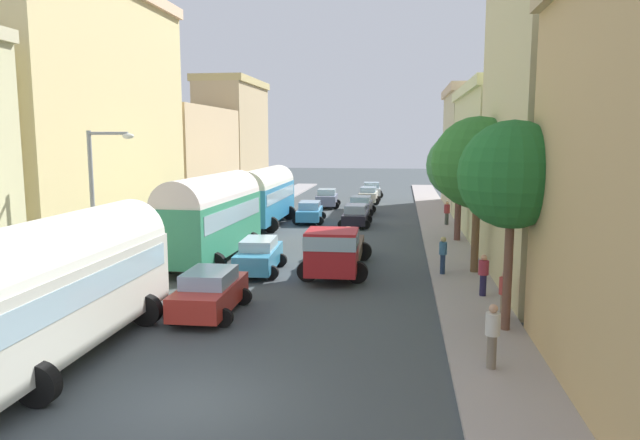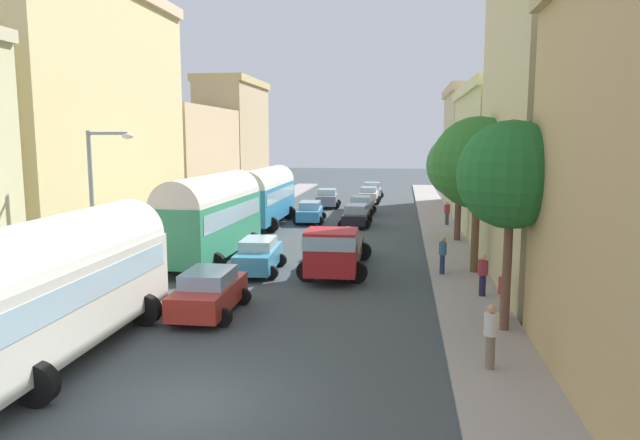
# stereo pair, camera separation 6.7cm
# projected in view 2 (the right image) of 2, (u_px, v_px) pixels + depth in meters

# --- Properties ---
(ground_plane) EXTENTS (154.00, 154.00, 0.00)m
(ground_plane) POSITION_uv_depth(u_px,v_px,m) (331.00, 226.00, 39.55)
(ground_plane) COLOR #3F474A
(sidewalk_left) EXTENTS (2.50, 70.00, 0.14)m
(sidewalk_left) POSITION_uv_depth(u_px,v_px,m) (228.00, 223.00, 40.55)
(sidewalk_left) COLOR #9A9695
(sidewalk_left) RESTS_ON ground
(sidewalk_right) EXTENTS (2.50, 70.00, 0.14)m
(sidewalk_right) POSITION_uv_depth(u_px,v_px,m) (440.00, 228.00, 38.54)
(sidewalk_right) COLOR #A29995
(sidewalk_right) RESTS_ON ground
(building_left_1) EXTENTS (5.71, 14.46, 13.43)m
(building_left_1) POSITION_uv_depth(u_px,v_px,m) (77.00, 122.00, 28.43)
(building_left_1) COLOR #DBC688
(building_left_1) RESTS_ON ground
(building_left_2) EXTENTS (5.29, 11.89, 8.14)m
(building_left_2) POSITION_uv_depth(u_px,v_px,m) (182.00, 164.00, 42.13)
(building_left_2) COLOR tan
(building_left_2) RESTS_ON ground
(building_left_3) EXTENTS (4.54, 10.36, 11.19)m
(building_left_3) POSITION_uv_depth(u_px,v_px,m) (234.00, 142.00, 53.04)
(building_left_3) COLOR tan
(building_left_3) RESTS_ON ground
(building_right_1) EXTENTS (5.63, 10.63, 13.58)m
(building_right_1) POSITION_uv_depth(u_px,v_px,m) (566.00, 116.00, 22.84)
(building_right_1) COLOR #C9BF89
(building_right_1) RESTS_ON ground
(building_right_2) EXTENTS (5.10, 14.68, 9.17)m
(building_right_2) POSITION_uv_depth(u_px,v_px,m) (502.00, 160.00, 36.18)
(building_right_2) COLOR beige
(building_right_2) RESTS_ON ground
(building_right_3) EXTENTS (5.85, 11.49, 10.18)m
(building_right_3) POSITION_uv_depth(u_px,v_px,m) (480.00, 148.00, 49.25)
(building_right_3) COLOR beige
(building_right_3) RESTS_ON ground
(parked_bus_0) EXTENTS (3.32, 9.22, 3.89)m
(parked_bus_0) POSITION_uv_depth(u_px,v_px,m) (58.00, 281.00, 15.72)
(parked_bus_0) COLOR beige
(parked_bus_0) RESTS_ON ground
(parked_bus_1) EXTENTS (3.42, 9.07, 4.21)m
(parked_bus_1) POSITION_uv_depth(u_px,v_px,m) (211.00, 213.00, 28.10)
(parked_bus_1) COLOR #328A64
(parked_bus_1) RESTS_ON ground
(parked_bus_2) EXTENTS (3.21, 9.57, 3.94)m
(parked_bus_2) POSITION_uv_depth(u_px,v_px,m) (265.00, 194.00, 39.73)
(parked_bus_2) COLOR teal
(parked_bus_2) RESTS_ON ground
(cargo_truck_0) EXTENTS (3.05, 7.58, 2.22)m
(cargo_truck_0) POSITION_uv_depth(u_px,v_px,m) (335.00, 249.00, 25.39)
(cargo_truck_0) COLOR #B01E22
(cargo_truck_0) RESTS_ON ground
(car_0) EXTENTS (2.17, 4.00, 1.47)m
(car_0) POSITION_uv_depth(u_px,v_px,m) (356.00, 215.00, 39.55)
(car_0) COLOR black
(car_0) RESTS_ON ground
(car_1) EXTENTS (2.32, 3.95, 1.45)m
(car_1) POSITION_uv_depth(u_px,v_px,m) (361.00, 205.00, 45.52)
(car_1) COLOR gray
(car_1) RESTS_ON ground
(car_2) EXTENTS (2.19, 3.67, 1.52)m
(car_2) POSITION_uv_depth(u_px,v_px,m) (369.00, 195.00, 53.17)
(car_2) COLOR beige
(car_2) RESTS_ON ground
(car_3) EXTENTS (2.50, 3.99, 1.49)m
(car_3) POSITION_uv_depth(u_px,v_px,m) (372.00, 190.00, 59.29)
(car_3) COLOR silver
(car_3) RESTS_ON ground
(car_4) EXTENTS (2.32, 4.05, 1.54)m
(car_4) POSITION_uv_depth(u_px,v_px,m) (209.00, 292.00, 19.71)
(car_4) COLOR #B92F25
(car_4) RESTS_ON ground
(car_5) EXTENTS (2.30, 4.23, 1.54)m
(car_5) POSITION_uv_depth(u_px,v_px,m) (259.00, 255.00, 25.89)
(car_5) COLOR #378FBD
(car_5) RESTS_ON ground
(car_6) EXTENTS (2.35, 4.29, 1.49)m
(car_6) POSITION_uv_depth(u_px,v_px,m) (310.00, 212.00, 41.35)
(car_6) COLOR #3B8EC4
(car_6) RESTS_ON ground
(car_7) EXTENTS (2.39, 3.71, 1.61)m
(car_7) POSITION_uv_depth(u_px,v_px,m) (327.00, 198.00, 50.15)
(car_7) COLOR slate
(car_7) RESTS_ON ground
(pedestrian_0) EXTENTS (0.48, 0.48, 1.82)m
(pedestrian_0) POSITION_uv_depth(u_px,v_px,m) (491.00, 334.00, 14.70)
(pedestrian_0) COLOR #786C5C
(pedestrian_0) RESTS_ON ground
(pedestrian_1) EXTENTS (0.51, 0.51, 1.70)m
(pedestrian_1) POSITION_uv_depth(u_px,v_px,m) (504.00, 293.00, 18.84)
(pedestrian_1) COLOR #79664F
(pedestrian_1) RESTS_ON ground
(pedestrian_2) EXTENTS (0.45, 0.45, 1.77)m
(pedestrian_2) POSITION_uv_depth(u_px,v_px,m) (443.00, 254.00, 24.98)
(pedestrian_2) COLOR navy
(pedestrian_2) RESTS_ON ground
(pedestrian_3) EXTENTS (0.42, 0.42, 1.69)m
(pedestrian_3) POSITION_uv_depth(u_px,v_px,m) (483.00, 274.00, 21.53)
(pedestrian_3) COLOR #221E42
(pedestrian_3) RESTS_ON ground
(pedestrian_4) EXTENTS (0.43, 0.43, 1.73)m
(pedestrian_4) POSITION_uv_depth(u_px,v_px,m) (447.00, 212.00, 39.25)
(pedestrian_4) COLOR #3F453D
(pedestrian_4) RESTS_ON ground
(streetlamp_near) EXTENTS (1.79, 0.28, 6.22)m
(streetlamp_near) POSITION_uv_depth(u_px,v_px,m) (98.00, 199.00, 21.19)
(streetlamp_near) COLOR gray
(streetlamp_near) RESTS_ON ground
(roadside_tree_0) EXTENTS (3.22, 3.22, 6.49)m
(roadside_tree_0) POSITION_uv_depth(u_px,v_px,m) (511.00, 175.00, 17.17)
(roadside_tree_0) COLOR brown
(roadside_tree_0) RESTS_ON ground
(roadside_tree_1) EXTENTS (3.95, 3.95, 6.88)m
(roadside_tree_1) POSITION_uv_depth(u_px,v_px,m) (478.00, 163.00, 24.86)
(roadside_tree_1) COLOR brown
(roadside_tree_1) RESTS_ON ground
(roadside_tree_2) EXTENTS (3.72, 3.72, 6.29)m
(roadside_tree_2) POSITION_uv_depth(u_px,v_px,m) (459.00, 166.00, 32.82)
(roadside_tree_2) COLOR brown
(roadside_tree_2) RESTS_ON ground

